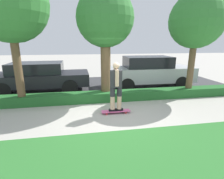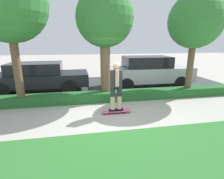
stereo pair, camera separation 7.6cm
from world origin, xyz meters
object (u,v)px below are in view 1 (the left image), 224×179
parked_car_front (40,76)px  tree_far (196,22)px  skater_person (116,86)px  tree_mid (105,20)px  tree_near (9,4)px  skateboard (116,111)px  parked_car_middle (149,71)px

parked_car_front → tree_far: bearing=-16.5°
skater_person → tree_mid: 2.71m
parked_car_front → tree_near: bearing=-99.2°
skateboard → tree_mid: (-0.12, 1.56, 3.10)m
skateboard → parked_car_middle: 4.16m
skateboard → tree_far: 4.94m
skater_person → parked_car_middle: skater_person is taller
skater_person → tree_mid: size_ratio=0.38×
tree_near → tree_far: size_ratio=1.14×
tree_near → tree_mid: (3.24, 0.24, -0.41)m
skateboard → tree_far: bearing=21.3°
skateboard → tree_far: tree_far is taller
skateboard → tree_near: (-3.37, 1.33, 3.51)m
parked_car_front → parked_car_middle: (5.52, 0.03, 0.08)m
skateboard → tree_mid: size_ratio=0.23×
parked_car_front → skater_person: bearing=-47.5°
tree_near → tree_mid: 3.28m
skater_person → tree_near: 4.47m
skateboard → skater_person: (-0.00, -0.00, 0.89)m
parked_car_middle → tree_far: bearing=-57.5°
skateboard → tree_near: tree_near is taller
tree_near → parked_car_front: tree_near is taller
skateboard → parked_car_front: 4.54m
tree_far → parked_car_front: bearing=164.5°
parked_car_middle → tree_mid: bearing=-145.3°
tree_near → parked_car_middle: 6.70m
tree_far → parked_car_middle: tree_far is taller
tree_near → tree_mid: size_ratio=1.13×
tree_far → tree_near: bearing=-179.4°
parked_car_front → tree_mid: bearing=-30.7°
skater_person → tree_far: 4.44m
skateboard → parked_car_middle: size_ratio=0.21×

